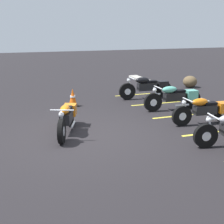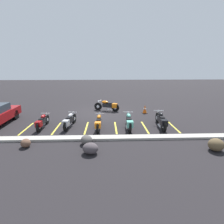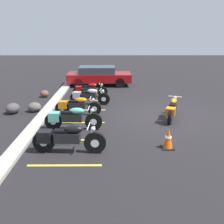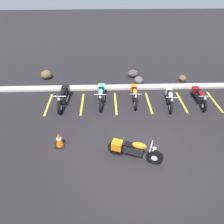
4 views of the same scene
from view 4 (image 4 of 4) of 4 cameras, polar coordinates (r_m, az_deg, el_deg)
The scene contains 19 objects.
ground at distance 9.02m, azimuth 7.69°, elevation -10.11°, with size 60.00×60.00×0.00m, color black.
motorcycle_orange_featured at distance 8.41m, azimuth 5.27°, elevation -9.70°, with size 2.06×0.97×0.85m.
parked_bike_0 at distance 11.74m, azimuth -12.58°, elevation 4.19°, with size 0.64×2.28×0.90m.
parked_bike_1 at distance 11.66m, azimuth -2.86°, elevation 4.73°, with size 0.62×2.20×0.86m.
parked_bike_2 at distance 11.79m, azimuth 5.89°, elevation 4.79°, with size 0.58×2.06×0.81m.
parked_bike_3 at distance 11.84m, azimuth 14.78°, elevation 3.85°, with size 0.66×2.05×0.81m.
parked_bike_4 at distance 12.47m, azimuth 21.74°, elevation 3.99°, with size 0.55×1.97×0.78m.
concrete_curb at distance 13.18m, azimuth 4.42°, elevation 6.51°, with size 18.00×0.50×0.12m, color #A8A399.
landscape_rock_0 at distance 14.56m, azimuth 17.95°, elevation 8.40°, with size 0.44×0.48×0.40m, color brown.
landscape_rock_1 at distance 13.70m, azimuth 7.01°, elevation 8.29°, with size 0.61×0.54×0.44m, color #534F4B.
landscape_rock_2 at distance 14.46m, azimuth 5.47°, elevation 10.00°, with size 0.69×0.59×0.48m, color #473F43.
landscape_rock_3 at distance 14.76m, azimuth -16.78°, elevation 9.34°, with size 0.64×0.69×0.56m, color brown.
traffic_cone at distance 9.22m, azimuth -13.64°, elevation -7.05°, with size 0.40×0.40×0.67m.
stall_line_0 at distance 12.10m, azimuth -16.29°, elevation 1.90°, with size 0.10×2.10×0.00m, color gold.
stall_line_1 at distance 11.77m, azimuth -7.81°, elevation 2.12°, with size 0.10×2.10×0.00m, color gold.
stall_line_2 at distance 11.72m, azimuth 0.95°, elevation 2.31°, with size 0.10×2.10×0.00m, color gold.
stall_line_3 at distance 11.93m, azimuth 9.59°, elevation 2.43°, with size 0.10×2.10×0.00m, color gold.
stall_line_4 at distance 12.41m, azimuth 17.75°, elevation 2.51°, with size 0.10×2.10×0.00m, color gold.
stall_line_5 at distance 13.11m, azimuth 25.17°, elevation 2.53°, with size 0.10×2.10×0.00m, color gold.
Camera 4 is at (-1.40, -6.23, 6.37)m, focal length 35.00 mm.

